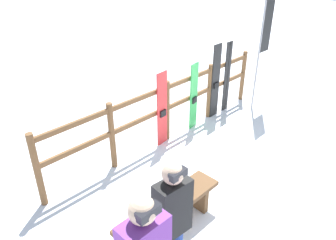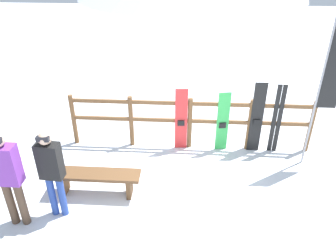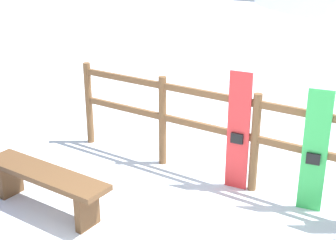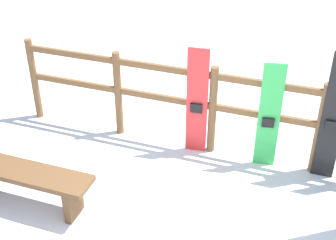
% 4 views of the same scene
% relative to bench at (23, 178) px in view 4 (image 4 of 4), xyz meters
% --- Properties ---
extents(fence, '(5.19, 0.10, 1.18)m').
position_rel_bench_xyz_m(fence, '(1.65, 1.65, 0.35)').
color(fence, brown).
rests_on(fence, ground).
extents(bench, '(1.58, 0.36, 0.46)m').
position_rel_bench_xyz_m(bench, '(0.00, 0.00, 0.00)').
color(bench, brown).
rests_on(bench, ground).
extents(snowboard_red, '(0.26, 0.08, 1.41)m').
position_rel_bench_xyz_m(snowboard_red, '(1.46, 1.60, 0.35)').
color(snowboard_red, red).
rests_on(snowboard_red, ground).
extents(snowboard_green, '(0.26, 0.09, 1.36)m').
position_rel_bench_xyz_m(snowboard_green, '(2.34, 1.60, 0.32)').
color(snowboard_green, green).
rests_on(snowboard_green, ground).
extents(snowboard_black_stripe, '(0.25, 0.06, 1.59)m').
position_rel_bench_xyz_m(snowboard_black_stripe, '(3.03, 1.60, 0.44)').
color(snowboard_black_stripe, black).
rests_on(snowboard_black_stripe, ground).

